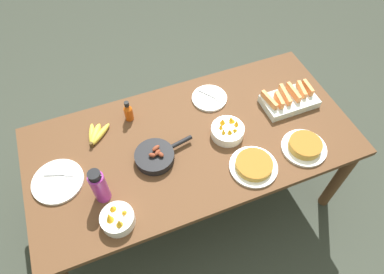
# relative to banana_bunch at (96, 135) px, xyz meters

# --- Properties ---
(ground_plane) EXTENTS (14.00, 14.00, 0.00)m
(ground_plane) POSITION_rel_banana_bunch_xyz_m (0.50, -0.22, -0.73)
(ground_plane) COLOR #383D33
(dining_table) EXTENTS (1.87, 0.91, 0.71)m
(dining_table) POSITION_rel_banana_bunch_xyz_m (0.50, -0.22, -0.10)
(dining_table) COLOR brown
(dining_table) RESTS_ON ground_plane
(banana_bunch) EXTENTS (0.16, 0.17, 0.04)m
(banana_bunch) POSITION_rel_banana_bunch_xyz_m (0.00, 0.00, 0.00)
(banana_bunch) COLOR gold
(banana_bunch) RESTS_ON dining_table
(melon_tray) EXTENTS (0.33, 0.19, 0.10)m
(melon_tray) POSITION_rel_banana_bunch_xyz_m (1.16, -0.18, 0.02)
(melon_tray) COLOR silver
(melon_tray) RESTS_ON dining_table
(skillet) EXTENTS (0.34, 0.22, 0.08)m
(skillet) POSITION_rel_banana_bunch_xyz_m (0.27, -0.27, 0.01)
(skillet) COLOR black
(skillet) RESTS_ON dining_table
(frittata_plate_center) EXTENTS (0.26, 0.26, 0.05)m
(frittata_plate_center) POSITION_rel_banana_bunch_xyz_m (0.74, -0.52, 0.00)
(frittata_plate_center) COLOR white
(frittata_plate_center) RESTS_ON dining_table
(frittata_plate_side) EXTENTS (0.25, 0.25, 0.06)m
(frittata_plate_side) POSITION_rel_banana_bunch_xyz_m (1.06, -0.51, 0.01)
(frittata_plate_side) COLOR white
(frittata_plate_side) RESTS_ON dining_table
(empty_plate_near_front) EXTENTS (0.27, 0.27, 0.02)m
(empty_plate_near_front) POSITION_rel_banana_bunch_xyz_m (-0.25, -0.22, -0.01)
(empty_plate_near_front) COLOR white
(empty_plate_near_front) RESTS_ON dining_table
(empty_plate_far_left) EXTENTS (0.22, 0.22, 0.02)m
(empty_plate_far_left) POSITION_rel_banana_bunch_xyz_m (0.72, 0.03, -0.01)
(empty_plate_far_left) COLOR white
(empty_plate_far_left) RESTS_ON dining_table
(fruit_bowl_mango) EXTENTS (0.19, 0.19, 0.11)m
(fruit_bowl_mango) POSITION_rel_banana_bunch_xyz_m (0.71, -0.26, 0.02)
(fruit_bowl_mango) COLOR white
(fruit_bowl_mango) RESTS_ON dining_table
(fruit_bowl_citrus) EXTENTS (0.16, 0.16, 0.11)m
(fruit_bowl_citrus) POSITION_rel_banana_bunch_xyz_m (-0.01, -0.55, 0.02)
(fruit_bowl_citrus) COLOR white
(fruit_bowl_citrus) RESTS_ON dining_table
(water_bottle) EXTENTS (0.08, 0.08, 0.23)m
(water_bottle) POSITION_rel_banana_bunch_xyz_m (-0.05, -0.39, 0.09)
(water_bottle) COLOR #992D89
(water_bottle) RESTS_ON dining_table
(hot_sauce_bottle) EXTENTS (0.05, 0.05, 0.14)m
(hot_sauce_bottle) POSITION_rel_banana_bunch_xyz_m (0.21, 0.06, 0.04)
(hot_sauce_bottle) COLOR #C64C0F
(hot_sauce_bottle) RESTS_ON dining_table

